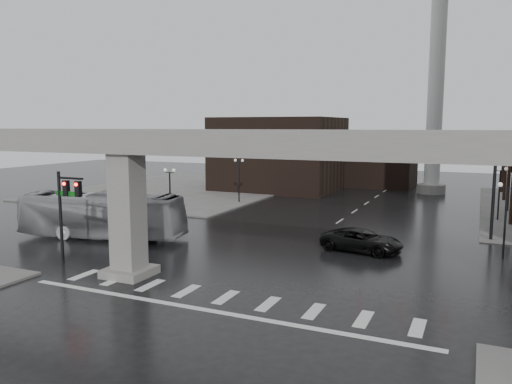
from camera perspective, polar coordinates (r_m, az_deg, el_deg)
ground at (r=27.48m, az=-2.48°, el=-11.30°), size 160.00×160.00×0.00m
sidewalk_nw at (r=70.76m, az=-8.18°, el=0.36°), size 28.00×36.00×0.15m
elevated_guideway at (r=25.53m, az=-0.02°, el=3.07°), size 48.00×2.60×8.70m
building_far_left at (r=70.20m, az=2.73°, el=4.40°), size 16.00×14.00×10.00m
building_far_mid at (r=76.60m, az=13.91°, el=3.71°), size 10.00×10.00×8.00m
smokestack at (r=69.58m, az=19.85°, el=10.82°), size 3.60×3.60×30.00m
signal_mast_arm at (r=42.20m, az=20.50°, el=2.95°), size 12.12×0.43×8.00m
signal_left_pole at (r=34.06m, az=-20.86°, el=-1.05°), size 2.30×0.30×6.00m
lamp_right_0 at (r=37.64m, az=26.69°, el=-1.50°), size 1.22×0.32×5.11m
lamp_right_1 at (r=51.52m, az=26.08°, el=0.78°), size 1.22×0.32×5.11m
lamp_right_2 at (r=65.45m, az=25.74°, el=2.09°), size 1.22×0.32×5.11m
lamp_left_0 at (r=45.28m, az=-9.81°, el=0.61°), size 1.22×0.32×5.11m
lamp_left_1 at (r=57.34m, az=-1.96°, el=2.16°), size 1.22×0.32×5.11m
lamp_left_2 at (r=70.12m, az=3.10°, el=3.15°), size 1.22×0.32×5.11m
tree_right_2 at (r=57.60m, az=26.91°, el=0.81°), size 1.10×1.63×7.85m
tree_right_3 at (r=65.54m, az=26.61°, el=1.61°), size 1.11×1.66×8.02m
tree_right_4 at (r=73.50m, az=26.38°, el=2.24°), size 1.12×1.69×8.19m
pickup_truck at (r=36.36m, az=11.98°, el=-5.43°), size 6.11×3.51×1.60m
city_bus at (r=41.43m, az=-17.19°, el=-2.53°), size 13.66×5.77×3.71m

